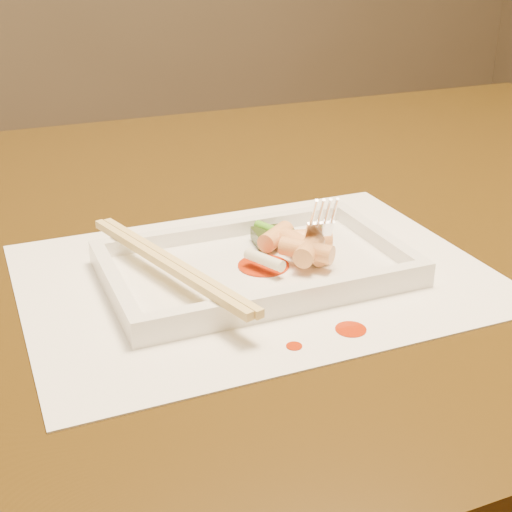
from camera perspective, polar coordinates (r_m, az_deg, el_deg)
name	(u,v)px	position (r m, az deg, el deg)	size (l,w,h in m)	color
table	(278,287)	(0.83, 1.80, -2.53)	(1.40, 0.90, 0.75)	black
placemat	(256,275)	(0.63, 0.00, -1.56)	(0.40, 0.30, 0.00)	white
sauce_splatter_a	(351,329)	(0.55, 7.59, -5.83)	(0.02, 0.02, 0.00)	#AE2505
sauce_splatter_b	(294,346)	(0.52, 3.07, -7.21)	(0.01, 0.01, 0.00)	#AE2505
plate_base	(256,270)	(0.62, 0.00, -1.17)	(0.26, 0.16, 0.01)	white
plate_rim_far	(226,229)	(0.68, -2.40, 2.18)	(0.26, 0.01, 0.01)	white
plate_rim_near	(292,296)	(0.56, 2.93, -3.21)	(0.26, 0.01, 0.01)	white
plate_rim_left	(115,284)	(0.59, -11.22, -2.22)	(0.01, 0.14, 0.01)	white
plate_rim_right	(379,237)	(0.67, 9.79, 1.48)	(0.01, 0.14, 0.01)	white
veg_piece	(274,236)	(0.67, 1.45, 1.62)	(0.04, 0.03, 0.01)	black
scallion_white	(264,260)	(0.61, 0.68, -0.31)	(0.01, 0.01, 0.04)	#EAEACC
scallion_green	(290,237)	(0.65, 2.74, 1.52)	(0.01, 0.01, 0.09)	#419918
chopstick_a	(164,264)	(0.59, -7.35, -0.63)	(0.01, 0.23, 0.01)	#DCBC6E
chopstick_b	(174,262)	(0.59, -6.61, -0.50)	(0.01, 0.23, 0.01)	#DCBC6E
fork	(321,170)	(0.64, 5.22, 6.87)	(0.09, 0.10, 0.14)	silver
sauce_blob_0	(263,266)	(0.62, 0.59, -0.77)	(0.05, 0.05, 0.00)	#AE2505
rice_cake_0	(309,239)	(0.65, 4.30, 1.36)	(0.02, 0.02, 0.04)	#FBC275
rice_cake_1	(315,248)	(0.64, 4.76, 0.66)	(0.02, 0.02, 0.04)	#FBC275
rice_cake_2	(307,250)	(0.62, 4.07, 0.46)	(0.02, 0.02, 0.05)	#FBC275
rice_cake_3	(276,237)	(0.66, 1.61, 1.56)	(0.02, 0.02, 0.04)	#FBC275
rice_cake_4	(303,247)	(0.64, 3.78, 0.72)	(0.02, 0.02, 0.05)	#FBC275
rice_cake_5	(309,250)	(0.62, 4.28, 0.52)	(0.02, 0.02, 0.04)	#FBC275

